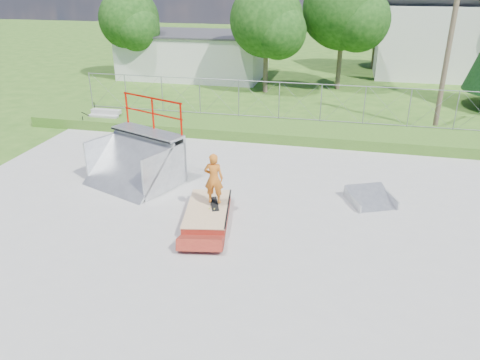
{
  "coord_description": "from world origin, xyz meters",
  "views": [
    {
      "loc": [
        3.12,
        -11.51,
        7.01
      ],
      "look_at": [
        0.13,
        1.51,
        1.1
      ],
      "focal_mm": 35.0,
      "sensor_mm": 36.0,
      "label": 1
    }
  ],
  "objects_px": {
    "grind_box": "(208,213)",
    "quarter_pipe": "(131,146)",
    "skater": "(214,181)",
    "flat_bank_ramp": "(371,198)"
  },
  "relations": [
    {
      "from": "flat_bank_ramp",
      "to": "skater",
      "type": "distance_m",
      "value": 5.31
    },
    {
      "from": "skater",
      "to": "flat_bank_ramp",
      "type": "bearing_deg",
      "value": -161.64
    },
    {
      "from": "grind_box",
      "to": "skater",
      "type": "height_order",
      "value": "skater"
    },
    {
      "from": "grind_box",
      "to": "quarter_pipe",
      "type": "xyz_separation_m",
      "value": [
        -3.37,
        1.95,
        1.28
      ]
    },
    {
      "from": "quarter_pipe",
      "to": "flat_bank_ramp",
      "type": "distance_m",
      "value": 8.44
    },
    {
      "from": "grind_box",
      "to": "skater",
      "type": "bearing_deg",
      "value": 37.82
    },
    {
      "from": "quarter_pipe",
      "to": "grind_box",
      "type": "bearing_deg",
      "value": -8.0
    },
    {
      "from": "quarter_pipe",
      "to": "flat_bank_ramp",
      "type": "bearing_deg",
      "value": 23.88
    },
    {
      "from": "flat_bank_ramp",
      "to": "skater",
      "type": "xyz_separation_m",
      "value": [
        -4.8,
        -2.03,
        1.04
      ]
    },
    {
      "from": "quarter_pipe",
      "to": "skater",
      "type": "bearing_deg",
      "value": -4.45
    }
  ]
}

